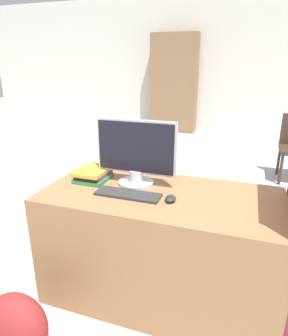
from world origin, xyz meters
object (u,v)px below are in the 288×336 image
mouse (171,199)px  backpack (16,327)px  monitor (136,154)px  book_stack (93,174)px  keyboard (128,194)px

mouse → backpack: bearing=-138.8°
monitor → book_stack: bearing=-176.3°
keyboard → backpack: (-0.41, -0.57, -0.56)m
keyboard → backpack: keyboard is taller
keyboard → book_stack: size_ratio=1.51×
monitor → backpack: monitor is taller
book_stack → monitor: bearing=3.7°
mouse → backpack: size_ratio=0.23×
monitor → book_stack: size_ratio=2.01×
monitor → mouse: (0.27, -0.17, -0.19)m
book_stack → backpack: size_ratio=0.71×
monitor → mouse: monitor is taller
monitor → book_stack: monitor is taller
mouse → book_stack: size_ratio=0.33×
monitor → book_stack: 0.34m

